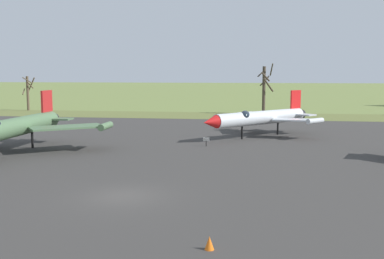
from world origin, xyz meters
The scene contains 9 objects.
ground_plane centered at (0.00, 0.00, 0.00)m, with size 600.00×600.00×0.00m, color olive.
asphalt_apron centered at (0.00, 16.24, 0.03)m, with size 100.14×54.13×0.05m, color #383533.
grass_verge_strip centered at (0.00, 49.30, 0.03)m, with size 160.14×12.00×0.06m, color #606733.
jet_fighter_front_right centered at (-13.09, 11.30, 2.36)m, with size 14.68×17.25×5.22m.
jet_fighter_rear_left centered at (7.56, 25.33, 2.15)m, with size 12.50×12.84×4.94m.
info_placard_rear_left centered at (2.57, 18.11, 0.56)m, with size 0.61×0.24×0.87m.
bare_tree_far_left centered at (-34.69, 54.58, 3.50)m, with size 2.21×2.47×6.32m.
bare_tree_left_of_center centered at (8.22, 53.18, 4.47)m, with size 2.79×3.07×8.48m.
traffic_cone centered at (5.67, -7.09, 0.29)m, with size 0.41×0.41×0.59m, color orange.
Camera 1 is at (7.54, -24.16, 6.91)m, focal length 42.81 mm.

